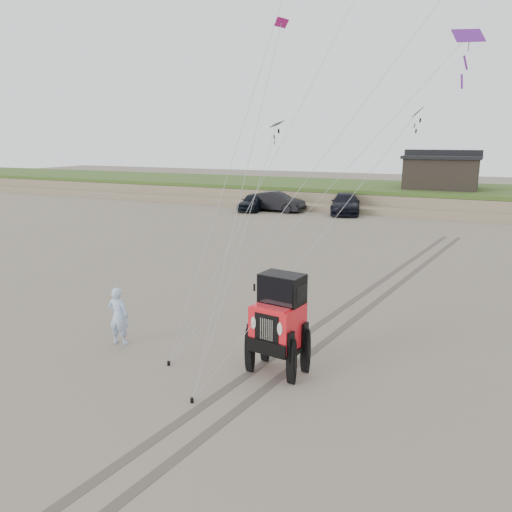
% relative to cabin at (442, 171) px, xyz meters
% --- Properties ---
extents(ground, '(160.00, 160.00, 0.00)m').
position_rel_cabin_xyz_m(ground, '(-2.00, -37.00, -3.24)').
color(ground, '#6B6054').
rests_on(ground, ground).
extents(dune_ridge, '(160.00, 14.25, 1.73)m').
position_rel_cabin_xyz_m(dune_ridge, '(-2.00, 0.50, -2.42)').
color(dune_ridge, '#7A6B54').
rests_on(dune_ridge, ground).
extents(cabin, '(6.40, 5.40, 3.35)m').
position_rel_cabin_xyz_m(cabin, '(0.00, 0.00, 0.00)').
color(cabin, black).
rests_on(cabin, dune_ridge).
extents(truck_a, '(2.09, 4.51, 1.50)m').
position_rel_cabin_xyz_m(truck_a, '(-14.25, -8.56, -2.49)').
color(truck_a, black).
rests_on(truck_a, ground).
extents(truck_b, '(5.09, 2.15, 1.63)m').
position_rel_cabin_xyz_m(truck_b, '(-12.35, -8.20, -2.42)').
color(truck_b, black).
rests_on(truck_b, ground).
extents(truck_c, '(3.54, 6.00, 1.63)m').
position_rel_cabin_xyz_m(truck_c, '(-6.68, -6.97, -2.42)').
color(truck_c, black).
rests_on(truck_c, ground).
extents(jeep, '(3.21, 5.97, 2.12)m').
position_rel_cabin_xyz_m(jeep, '(-0.78, -35.91, -2.18)').
color(jeep, red).
rests_on(jeep, ground).
extents(man, '(0.70, 0.51, 1.76)m').
position_rel_cabin_xyz_m(man, '(-5.80, -36.15, -2.36)').
color(man, '#90B2DE').
rests_on(man, ground).
extents(kite_flock, '(7.91, 7.27, 7.84)m').
position_rel_cabin_xyz_m(kite_flock, '(0.76, -28.36, 7.08)').
color(kite_flock, '#7BD525').
rests_on(kite_flock, ground).
extents(stake_main, '(0.08, 0.08, 0.12)m').
position_rel_cabin_xyz_m(stake_main, '(-3.63, -36.77, -3.18)').
color(stake_main, black).
rests_on(stake_main, ground).
extents(stake_aux, '(0.08, 0.08, 0.12)m').
position_rel_cabin_xyz_m(stake_aux, '(-2.00, -38.20, -3.18)').
color(stake_aux, black).
rests_on(stake_aux, ground).
extents(tire_tracks, '(5.22, 29.74, 0.01)m').
position_rel_cabin_xyz_m(tire_tracks, '(0.00, -29.00, -3.23)').
color(tire_tracks, '#4C443D').
rests_on(tire_tracks, ground).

